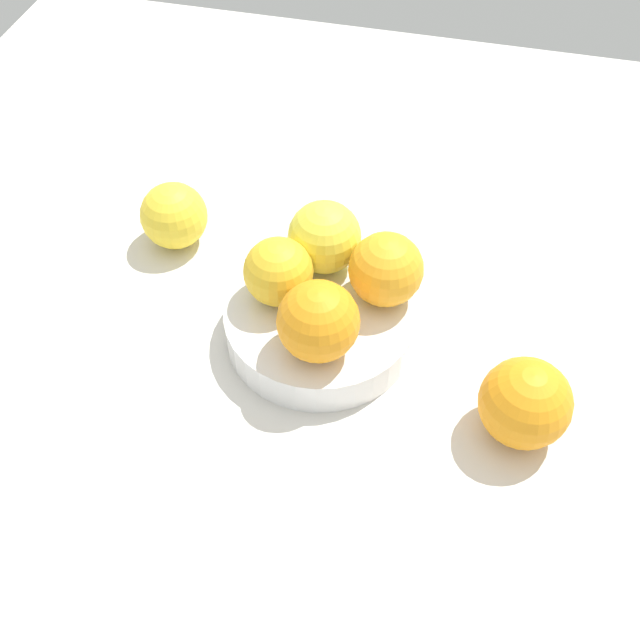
# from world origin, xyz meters

# --- Properties ---
(ground_plane) EXTENTS (1.10, 1.10, 0.02)m
(ground_plane) POSITION_xyz_m (0.00, 0.00, -0.01)
(ground_plane) COLOR silver
(fruit_bowl) EXTENTS (0.17, 0.17, 0.04)m
(fruit_bowl) POSITION_xyz_m (0.00, 0.00, 0.02)
(fruit_bowl) COLOR white
(fruit_bowl) RESTS_ON ground_plane
(orange_in_bowl_0) EXTENTS (0.06, 0.06, 0.06)m
(orange_in_bowl_0) POSITION_xyz_m (-0.01, -0.04, 0.07)
(orange_in_bowl_0) COLOR yellow
(orange_in_bowl_0) RESTS_ON fruit_bowl
(orange_in_bowl_1) EXTENTS (0.07, 0.07, 0.07)m
(orange_in_bowl_1) POSITION_xyz_m (0.04, 0.01, 0.07)
(orange_in_bowl_1) COLOR orange
(orange_in_bowl_1) RESTS_ON fruit_bowl
(orange_in_bowl_2) EXTENTS (0.07, 0.07, 0.07)m
(orange_in_bowl_2) POSITION_xyz_m (-0.06, -0.01, 0.07)
(orange_in_bowl_2) COLOR yellow
(orange_in_bowl_2) RESTS_ON fruit_bowl
(orange_in_bowl_3) EXTENTS (0.07, 0.07, 0.07)m
(orange_in_bowl_3) POSITION_xyz_m (-0.03, 0.05, 0.07)
(orange_in_bowl_3) COLOR #F9A823
(orange_in_bowl_3) RESTS_ON fruit_bowl
(orange_loose_0) EXTENTS (0.07, 0.07, 0.07)m
(orange_loose_0) POSITION_xyz_m (0.06, 0.18, 0.04)
(orange_loose_0) COLOR orange
(orange_loose_0) RESTS_ON ground_plane
(orange_loose_1) EXTENTS (0.07, 0.07, 0.07)m
(orange_loose_1) POSITION_xyz_m (-0.09, -0.17, 0.03)
(orange_loose_1) COLOR yellow
(orange_loose_1) RESTS_ON ground_plane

